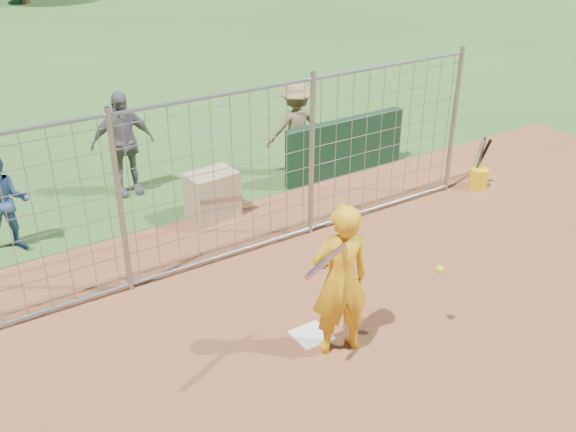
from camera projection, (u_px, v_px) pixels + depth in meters
ground at (302, 327)px, 8.07m from camera, size 100.00×100.00×0.00m
home_plate at (311, 335)px, 7.91m from camera, size 0.43×0.43×0.02m
dugout_wall at (345, 147)px, 12.15m from camera, size 2.60×0.20×1.10m
batter at (340, 281)px, 7.27m from camera, size 0.79×0.62×1.92m
bystander_a at (4, 204)px, 9.44m from camera, size 0.86×0.73×1.55m
bystander_b at (123, 144)px, 11.20m from camera, size 1.15×0.57×1.89m
bystander_c at (296, 128)px, 12.09m from camera, size 1.26×0.89×1.78m
equipment_bin at (212, 195)px, 10.60m from camera, size 0.84×0.62×0.80m
equipment_in_play at (358, 261)px, 6.86m from camera, size 1.97×0.42×0.64m
bucket_with_bats at (478, 175)px, 11.71m from camera, size 0.34×0.39×0.98m
backstop_fence at (224, 182)px, 8.99m from camera, size 9.08×0.08×2.60m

